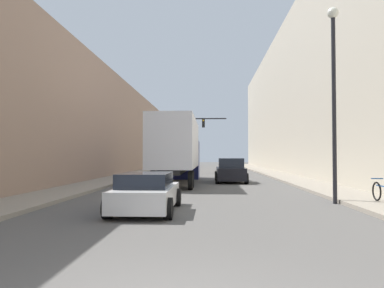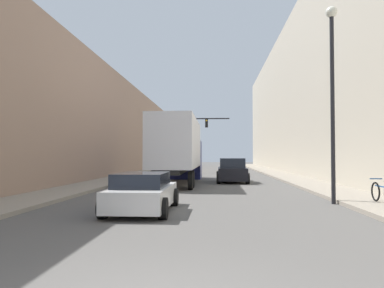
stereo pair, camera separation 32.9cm
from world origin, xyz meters
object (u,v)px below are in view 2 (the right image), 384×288
Objects in this scene: semi_truck at (179,149)px; street_lamp at (332,78)px; parked_bicycle at (382,193)px; suv_car at (232,171)px; traffic_signal_gantry at (178,133)px; sedan_car at (143,193)px.

street_lamp is at bearing -56.54° from semi_truck.
suv_car is at bearing 111.69° from parked_bicycle.
street_lamp is at bearing -73.32° from suv_car.
semi_truck is 15.55m from traffic_signal_gantry.
sedan_car is 8.43m from street_lamp.
street_lamp reaches higher than sedan_car.
traffic_signal_gantry is 4.14× the size of parked_bicycle.
suv_car is at bearing 106.68° from street_lamp.
traffic_signal_gantry reaches higher than sedan_car.
semi_truck is 3.00× the size of sedan_car.
semi_truck is at bearing 126.47° from parked_bicycle.
traffic_signal_gantry is at bearing 96.19° from semi_truck.
parked_bicycle is (10.10, -26.73, -3.80)m from traffic_signal_gantry.
sedan_car is at bearing -169.46° from parked_bicycle.
traffic_signal_gantry is at bearing 109.84° from suv_car.
semi_truck is 6.97× the size of parked_bicycle.
suv_car is 0.58× the size of street_lamp.
semi_truck is 13.07m from sedan_car.
traffic_signal_gantry reaches higher than semi_truck.
traffic_signal_gantry is 28.83m from parked_bicycle.
street_lamp is 4.19× the size of parked_bicycle.
traffic_signal_gantry reaches higher than parked_bicycle.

